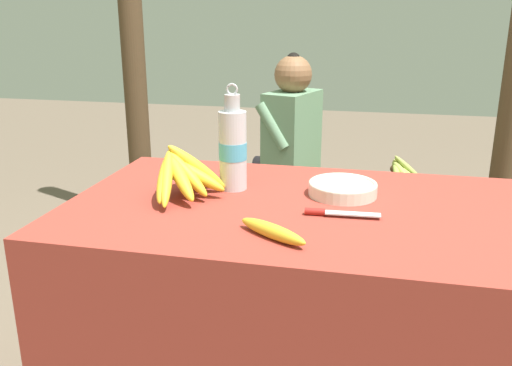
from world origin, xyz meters
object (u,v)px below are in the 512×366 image
(wooden_bench, at_px, (304,186))
(knife, at_px, (331,213))
(banana_bunch_ripe, at_px, (183,172))
(serving_bowl, at_px, (343,188))
(water_bottle, at_px, (233,148))
(banana_bunch_green, at_px, (402,169))
(seated_vendor, at_px, (284,138))
(loose_banana_front, at_px, (272,231))
(support_post_near, at_px, (131,17))

(wooden_bench, bearing_deg, knife, -79.86)
(banana_bunch_ripe, height_order, serving_bowl, banana_bunch_ripe)
(water_bottle, bearing_deg, knife, -28.74)
(banana_bunch_ripe, height_order, wooden_bench, banana_bunch_ripe)
(banana_bunch_green, bearing_deg, wooden_bench, 179.91)
(knife, bearing_deg, water_bottle, 148.25)
(serving_bowl, xyz_separation_m, banana_bunch_green, (0.23, 1.32, -0.29))
(knife, bearing_deg, seated_vendor, 101.45)
(banana_bunch_ripe, distance_m, loose_banana_front, 0.41)
(seated_vendor, bearing_deg, serving_bowl, 125.35)
(banana_bunch_ripe, bearing_deg, support_post_near, 119.07)
(wooden_bench, height_order, support_post_near, support_post_near)
(loose_banana_front, bearing_deg, banana_bunch_ripe, 141.30)
(serving_bowl, relative_size, support_post_near, 0.08)
(seated_vendor, bearing_deg, banana_bunch_ripe, 105.78)
(wooden_bench, bearing_deg, seated_vendor, -171.22)
(water_bottle, xyz_separation_m, support_post_near, (-1.01, 1.49, 0.37))
(water_bottle, bearing_deg, seated_vendor, 92.77)
(wooden_bench, relative_size, support_post_near, 0.69)
(banana_bunch_ripe, bearing_deg, banana_bunch_green, 64.08)
(banana_bunch_ripe, distance_m, seated_vendor, 1.43)
(knife, height_order, seated_vendor, seated_vendor)
(wooden_bench, distance_m, support_post_near, 1.40)
(water_bottle, relative_size, knife, 1.60)
(banana_bunch_ripe, bearing_deg, knife, -9.25)
(wooden_bench, height_order, seated_vendor, seated_vendor)
(knife, xyz_separation_m, support_post_near, (-1.33, 1.67, 0.49))
(loose_banana_front, relative_size, support_post_near, 0.08)
(wooden_bench, distance_m, seated_vendor, 0.30)
(knife, height_order, wooden_bench, knife)
(banana_bunch_green, bearing_deg, banana_bunch_ripe, -115.92)
(loose_banana_front, height_order, wooden_bench, loose_banana_front)
(banana_bunch_ripe, xyz_separation_m, serving_bowl, (0.46, 0.11, -0.05))
(wooden_bench, bearing_deg, banana_bunch_green, -0.09)
(loose_banana_front, xyz_separation_m, wooden_bench, (-0.14, 1.68, -0.42))
(loose_banana_front, xyz_separation_m, knife, (0.13, 0.18, -0.01))
(water_bottle, height_order, banana_bunch_green, water_bottle)
(serving_bowl, distance_m, banana_bunch_green, 1.37)
(banana_bunch_ripe, xyz_separation_m, water_bottle, (0.12, 0.10, 0.05))
(loose_banana_front, distance_m, banana_bunch_green, 1.75)
(serving_bowl, height_order, seated_vendor, seated_vendor)
(seated_vendor, distance_m, banana_bunch_green, 0.65)
(support_post_near, bearing_deg, loose_banana_front, -56.93)
(banana_bunch_green, relative_size, support_post_near, 0.13)
(serving_bowl, height_order, knife, serving_bowl)
(banana_bunch_ripe, distance_m, knife, 0.45)
(banana_bunch_ripe, distance_m, water_bottle, 0.17)
(serving_bowl, height_order, wooden_bench, serving_bowl)
(banana_bunch_ripe, relative_size, wooden_bench, 0.19)
(seated_vendor, bearing_deg, knife, 122.69)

